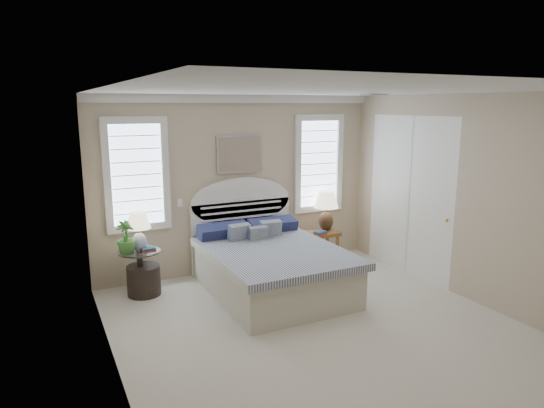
{
  "coord_description": "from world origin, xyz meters",
  "views": [
    {
      "loc": [
        -2.8,
        -4.34,
        2.55
      ],
      "look_at": [
        -0.18,
        1.0,
        1.33
      ],
      "focal_mm": 32.0,
      "sensor_mm": 36.0,
      "label": 1
    }
  ],
  "objects_px": {
    "floor_pot": "(144,280)",
    "lamp_right": "(326,206)",
    "lamp_left": "(138,227)",
    "bed": "(269,263)",
    "nightstand_right": "(322,240)",
    "side_table_left": "(140,268)"
  },
  "relations": [
    {
      "from": "nightstand_right",
      "to": "floor_pot",
      "type": "bearing_deg",
      "value": -178.12
    },
    {
      "from": "floor_pot",
      "to": "lamp_right",
      "type": "distance_m",
      "value": 3.1
    },
    {
      "from": "nightstand_right",
      "to": "floor_pot",
      "type": "xyz_separation_m",
      "value": [
        -2.91,
        -0.1,
        -0.18
      ]
    },
    {
      "from": "lamp_right",
      "to": "floor_pot",
      "type": "bearing_deg",
      "value": -176.96
    },
    {
      "from": "side_table_left",
      "to": "nightstand_right",
      "type": "distance_m",
      "value": 2.95
    },
    {
      "from": "bed",
      "to": "side_table_left",
      "type": "xyz_separation_m",
      "value": [
        -1.65,
        0.59,
        0.0
      ]
    },
    {
      "from": "side_table_left",
      "to": "nightstand_right",
      "type": "bearing_deg",
      "value": 1.94
    },
    {
      "from": "nightstand_right",
      "to": "lamp_right",
      "type": "relative_size",
      "value": 0.81
    },
    {
      "from": "bed",
      "to": "floor_pot",
      "type": "relative_size",
      "value": 5.05
    },
    {
      "from": "floor_pot",
      "to": "lamp_left",
      "type": "relative_size",
      "value": 0.85
    },
    {
      "from": "side_table_left",
      "to": "floor_pot",
      "type": "relative_size",
      "value": 1.4
    },
    {
      "from": "nightstand_right",
      "to": "lamp_left",
      "type": "xyz_separation_m",
      "value": [
        -2.94,
        -0.08,
        0.57
      ]
    },
    {
      "from": "floor_pot",
      "to": "side_table_left",
      "type": "bearing_deg",
      "value": -173.39
    },
    {
      "from": "floor_pot",
      "to": "lamp_left",
      "type": "bearing_deg",
      "value": 155.26
    },
    {
      "from": "side_table_left",
      "to": "lamp_left",
      "type": "bearing_deg",
      "value": 61.88
    },
    {
      "from": "bed",
      "to": "floor_pot",
      "type": "height_order",
      "value": "bed"
    },
    {
      "from": "lamp_right",
      "to": "bed",
      "type": "bearing_deg",
      "value": -151.65
    },
    {
      "from": "lamp_left",
      "to": "nightstand_right",
      "type": "bearing_deg",
      "value": 1.6
    },
    {
      "from": "bed",
      "to": "nightstand_right",
      "type": "relative_size",
      "value": 4.29
    },
    {
      "from": "bed",
      "to": "nightstand_right",
      "type": "distance_m",
      "value": 1.47
    },
    {
      "from": "lamp_left",
      "to": "lamp_right",
      "type": "distance_m",
      "value": 3.05
    },
    {
      "from": "floor_pot",
      "to": "lamp_right",
      "type": "relative_size",
      "value": 0.69
    }
  ]
}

